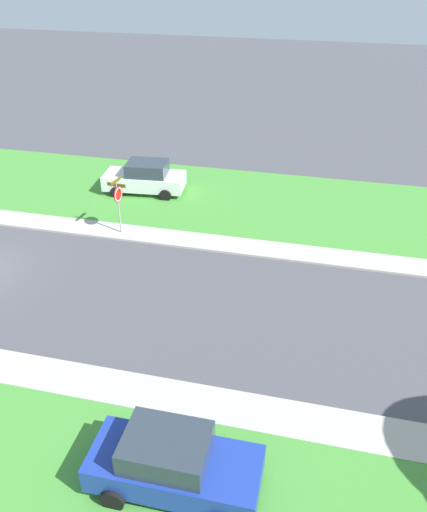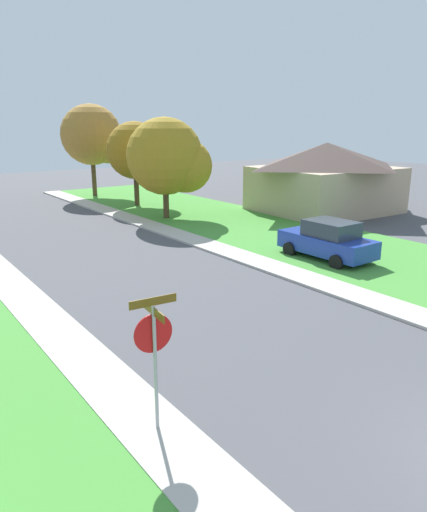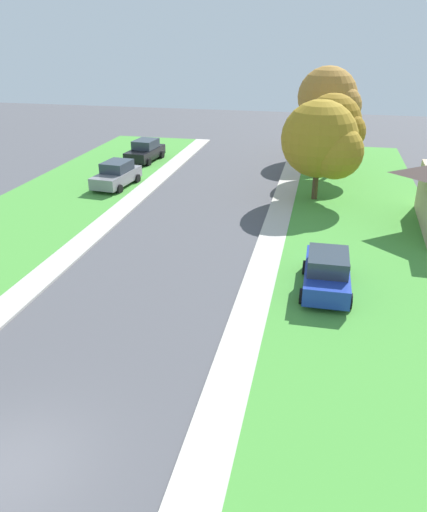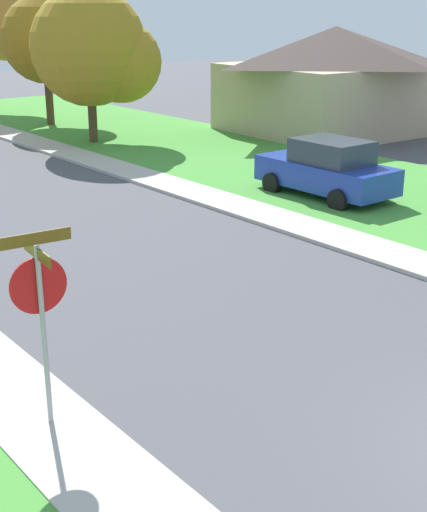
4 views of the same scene
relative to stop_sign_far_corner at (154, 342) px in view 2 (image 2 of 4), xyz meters
name	(u,v)px [view 2 (image 2 of 4)]	position (x,y,z in m)	size (l,w,h in m)	color
sidewalk_east	(267,265)	(9.32, 7.09, -1.84)	(1.40, 56.00, 0.10)	#B7B2A8
lawn_east	(340,249)	(14.02, 7.09, -1.85)	(8.00, 56.00, 0.08)	#479338
sidewalk_west	(41,316)	(-0.08, 7.09, -1.84)	(1.40, 56.00, 0.10)	#B7B2A8
stop_sign_far_corner	(154,342)	(0.00, 0.00, 0.00)	(0.92, 0.92, 2.77)	#9E9EA3
car_blue_far_down_street	(328,240)	(12.12, 6.29, -1.01)	(2.06, 4.31, 1.76)	#1E389E
tree_sidewalk_far	(139,152)	(12.21, 23.82, 1.96)	(4.31, 4.01, 5.99)	#4C3823
tree_across_right	(95,137)	(11.72, 30.23, 2.90)	(5.15, 4.79, 7.35)	#4C3823
tree_corner_large	(170,159)	(11.48, 18.36, 1.83)	(5.02, 4.67, 6.21)	#4C3823
house_right_setback	(325,176)	(21.29, 14.57, 0.49)	(9.33, 8.18, 4.60)	tan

